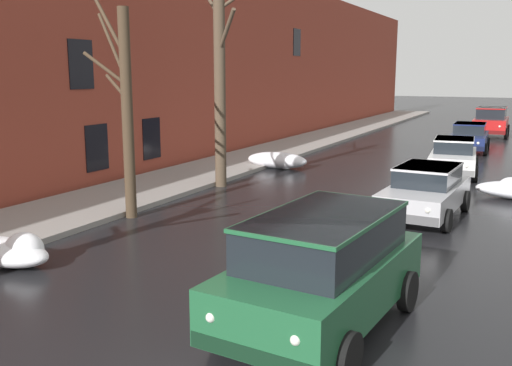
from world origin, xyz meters
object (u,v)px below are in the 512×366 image
(sedan_darkblue_parked_far_down_block, at_px, (469,136))
(bare_tree_second_along_sidewalk, at_px, (125,107))
(suv_red_queued_behind_truck, at_px, (491,121))
(suv_green_approaching_near_lane, at_px, (323,266))
(sedan_white_parked_kerbside_mid, at_px, (453,156))
(sedan_silver_parked_kerbside_close, at_px, (426,190))
(bare_tree_mid_block, at_px, (220,74))

(sedan_darkblue_parked_far_down_block, bearing_deg, bare_tree_second_along_sidewalk, -110.19)
(sedan_darkblue_parked_far_down_block, distance_m, suv_red_queued_behind_truck, 7.94)
(suv_green_approaching_near_lane, bearing_deg, sedan_white_parked_kerbside_mid, 90.54)
(bare_tree_second_along_sidewalk, height_order, suv_red_queued_behind_truck, bare_tree_second_along_sidewalk)
(sedan_silver_parked_kerbside_close, xyz_separation_m, suv_red_queued_behind_truck, (-0.14, 22.74, 0.24))
(sedan_white_parked_kerbside_mid, bearing_deg, bare_tree_mid_block, -139.03)
(bare_tree_second_along_sidewalk, bearing_deg, sedan_silver_parked_kerbside_close, 26.47)
(bare_tree_second_along_sidewalk, height_order, bare_tree_mid_block, bare_tree_mid_block)
(suv_red_queued_behind_truck, bearing_deg, suv_green_approaching_near_lane, -89.98)
(bare_tree_second_along_sidewalk, height_order, sedan_white_parked_kerbside_mid, bare_tree_second_along_sidewalk)
(bare_tree_mid_block, xyz_separation_m, suv_green_approaching_near_lane, (7.11, -9.12, -2.90))
(bare_tree_second_along_sidewalk, distance_m, bare_tree_mid_block, 4.98)
(bare_tree_second_along_sidewalk, distance_m, sedan_darkblue_parked_far_down_block, 19.80)
(suv_green_approaching_near_lane, relative_size, sedan_white_parked_kerbside_mid, 1.03)
(bare_tree_mid_block, bearing_deg, suv_green_approaching_near_lane, -52.08)
(sedan_white_parked_kerbside_mid, distance_m, sedan_darkblue_parked_far_down_block, 7.52)
(sedan_silver_parked_kerbside_close, relative_size, sedan_white_parked_kerbside_mid, 1.00)
(bare_tree_second_along_sidewalk, bearing_deg, sedan_darkblue_parked_far_down_block, 69.81)
(sedan_silver_parked_kerbside_close, distance_m, sedan_white_parked_kerbside_mid, 7.31)
(bare_tree_mid_block, xyz_separation_m, sedan_white_parked_kerbside_mid, (6.97, 6.05, -3.14))
(bare_tree_mid_block, bearing_deg, sedan_silver_parked_kerbside_close, -9.81)
(bare_tree_mid_block, bearing_deg, suv_red_queued_behind_truck, 71.73)
(suv_green_approaching_near_lane, height_order, sedan_silver_parked_kerbside_close, suv_green_approaching_near_lane)
(sedan_white_parked_kerbside_mid, bearing_deg, suv_red_queued_behind_truck, 89.52)
(bare_tree_mid_block, height_order, suv_green_approaching_near_lane, bare_tree_mid_block)
(bare_tree_mid_block, height_order, sedan_white_parked_kerbside_mid, bare_tree_mid_block)
(bare_tree_second_along_sidewalk, height_order, sedan_silver_parked_kerbside_close, bare_tree_second_along_sidewalk)
(sedan_darkblue_parked_far_down_block, bearing_deg, bare_tree_mid_block, -116.30)
(suv_green_approaching_near_lane, bearing_deg, bare_tree_second_along_sidewalk, 149.56)
(sedan_white_parked_kerbside_mid, distance_m, suv_red_queued_behind_truck, 15.44)
(bare_tree_second_along_sidewalk, distance_m, suv_green_approaching_near_lane, 8.58)
(sedan_silver_parked_kerbside_close, height_order, sedan_darkblue_parked_far_down_block, same)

